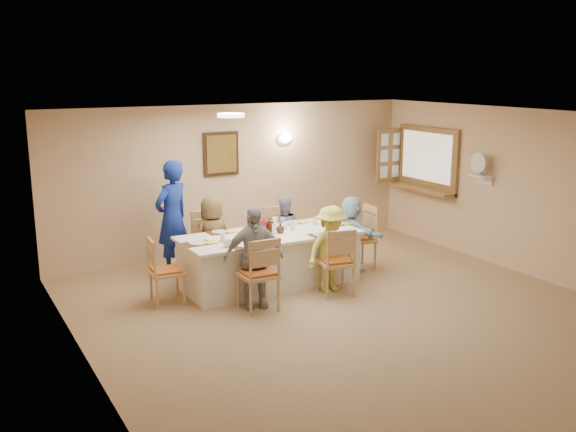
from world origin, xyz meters
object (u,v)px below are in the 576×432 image
chair_back_left (210,245)px  diner_right_end (351,233)px  chair_back_right (280,236)px  chair_front_left (258,273)px  chair_front_right (336,260)px  condiment_ketchup (264,225)px  chair_left_end (167,270)px  diner_front_left (254,257)px  serving_hatch (428,159)px  diner_back_right (283,232)px  desk_fan (480,167)px  chair_right_end (358,238)px  caregiver (172,218)px  dining_table (270,259)px  diner_back_left (213,238)px  diner_front_right (331,249)px

chair_back_left → diner_right_end: bearing=-19.9°
chair_back_right → diner_right_end: size_ratio=0.79×
chair_front_left → chair_front_right: size_ratio=1.03×
condiment_ketchup → chair_left_end: bearing=-178.7°
condiment_ketchup → diner_front_left: bearing=-126.0°
serving_hatch → chair_front_right: size_ratio=1.55×
diner_back_right → diner_right_end: 1.07m
desk_fan → chair_left_end: (-5.01, 0.59, -1.10)m
diner_front_left → chair_left_end: bearing=155.2°
desk_fan → diner_right_end: desk_fan is taller
chair_right_end → caregiver: (-2.60, 1.15, 0.37)m
chair_left_end → diner_right_end: diner_right_end is taller
chair_left_end → condiment_ketchup: size_ratio=3.58×
condiment_ketchup → diner_back_right: bearing=43.5°
dining_table → diner_back_right: diner_back_right is taller
chair_back_right → diner_front_left: bearing=-125.3°
chair_front_right → diner_back_left: (-1.20, 1.48, 0.14)m
chair_back_left → diner_back_right: (1.20, -0.12, 0.08)m
chair_back_left → diner_back_left: 0.18m
chair_front_left → diner_back_right: 1.91m
caregiver → condiment_ketchup: caregiver is taller
diner_front_right → diner_right_end: diner_front_right is taller
desk_fan → diner_front_left: size_ratio=0.22×
dining_table → chair_front_right: 1.01m
chair_front_right → diner_front_right: size_ratio=0.79×
chair_front_right → chair_left_end: 2.29m
chair_back_right → chair_left_end: bearing=-155.8°
dining_table → diner_front_right: bearing=-48.6°
diner_back_left → caregiver: 0.70m
dining_table → chair_front_left: 1.01m
chair_left_end → diner_back_left: size_ratio=0.73×
chair_front_left → chair_left_end: size_ratio=1.09×
serving_hatch → chair_back_left: (-4.17, 0.04, -1.01)m
chair_front_left → diner_front_right: bearing=-173.0°
condiment_ketchup → chair_right_end: bearing=-1.1°
desk_fan → chair_back_right: bearing=154.2°
chair_front_left → desk_fan: bearing=-175.7°
chair_back_left → diner_front_left: (0.00, -1.48, 0.19)m
chair_front_right → condiment_ketchup: 1.15m
diner_back_right → chair_front_left: bearing=57.6°
chair_left_end → condiment_ketchup: condiment_ketchup is taller
serving_hatch → desk_fan: (-0.11, -1.35, 0.05)m
chair_front_left → diner_front_right: 1.21m
dining_table → chair_back_right: size_ratio=2.81×
chair_back_right → diner_back_right: bearing=-86.2°
condiment_ketchup → diner_right_end: bearing=-1.2°
desk_fan → chair_back_right: size_ratio=0.33×
diner_back_right → diner_front_left: bearing=55.2°
dining_table → chair_back_right: bearing=53.1°
dining_table → diner_back_left: (-0.60, 0.68, 0.24)m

